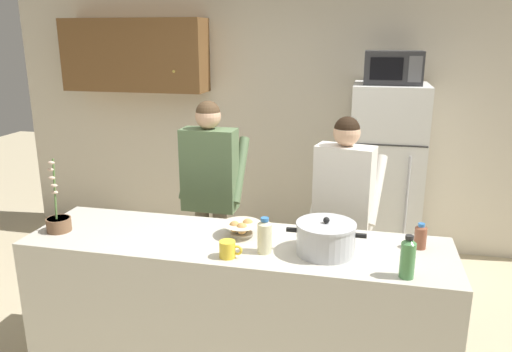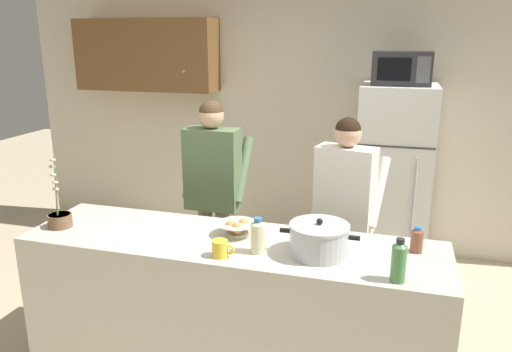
{
  "view_description": "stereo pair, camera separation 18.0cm",
  "coord_description": "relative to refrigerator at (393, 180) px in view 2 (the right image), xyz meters",
  "views": [
    {
      "loc": [
        0.73,
        -2.63,
        2.1
      ],
      "look_at": [
        0.0,
        0.55,
        1.17
      ],
      "focal_mm": 34.66,
      "sensor_mm": 36.0,
      "label": 1
    },
    {
      "loc": [
        0.9,
        -2.59,
        2.1
      ],
      "look_at": [
        0.0,
        0.55,
        1.17
      ],
      "focal_mm": 34.66,
      "sensor_mm": 36.0,
      "label": 2
    }
  ],
  "objects": [
    {
      "name": "person_by_sink",
      "position": [
        -0.32,
        -1.12,
        0.13
      ],
      "size": [
        0.54,
        0.48,
        1.58
      ],
      "color": "#33384C",
      "rests_on": "ground"
    },
    {
      "name": "potted_orchid",
      "position": [
        -2.03,
        -1.95,
        0.14
      ],
      "size": [
        0.15,
        0.15,
        0.46
      ],
      "color": "brown",
      "rests_on": "kitchen_island"
    },
    {
      "name": "kitchen_island",
      "position": [
        -0.91,
        -1.85,
        -0.39
      ],
      "size": [
        2.54,
        0.68,
        0.92
      ],
      "primitive_type": "cube",
      "color": "beige",
      "rests_on": "ground"
    },
    {
      "name": "bread_bowl",
      "position": [
        -0.89,
        -1.77,
        0.12
      ],
      "size": [
        0.25,
        0.25,
        0.1
      ],
      "color": "beige",
      "rests_on": "kitchen_island"
    },
    {
      "name": "person_near_pot",
      "position": [
        -1.34,
        -1.0,
        0.17
      ],
      "size": [
        0.5,
        0.41,
        1.64
      ],
      "color": "#726656",
      "rests_on": "ground"
    },
    {
      "name": "bottle_near_edge",
      "position": [
        -0.71,
        -1.97,
        0.17
      ],
      "size": [
        0.08,
        0.08,
        0.21
      ],
      "color": "beige",
      "rests_on": "kitchen_island"
    },
    {
      "name": "bottle_mid_counter",
      "position": [
        0.05,
        -2.1,
        0.18
      ],
      "size": [
        0.08,
        0.08,
        0.23
      ],
      "color": "#4C8C4C",
      "rests_on": "kitchen_island"
    },
    {
      "name": "back_wall_unit",
      "position": [
        -1.17,
        0.41,
        0.55
      ],
      "size": [
        6.0,
        0.48,
        2.6
      ],
      "color": "beige",
      "rests_on": "ground"
    },
    {
      "name": "coffee_mug",
      "position": [
        -0.89,
        -2.08,
        0.12
      ],
      "size": [
        0.13,
        0.09,
        0.1
      ],
      "color": "yellow",
      "rests_on": "kitchen_island"
    },
    {
      "name": "cooking_pot",
      "position": [
        -0.37,
        -1.9,
        0.16
      ],
      "size": [
        0.45,
        0.34,
        0.22
      ],
      "color": "silver",
      "rests_on": "kitchen_island"
    },
    {
      "name": "microwave",
      "position": [
        0.0,
        -0.02,
        0.99
      ],
      "size": [
        0.48,
        0.37,
        0.28
      ],
      "color": "#2D2D30",
      "rests_on": "refrigerator"
    },
    {
      "name": "bottle_far_corner",
      "position": [
        0.15,
        -1.71,
        0.15
      ],
      "size": [
        0.07,
        0.07,
        0.15
      ],
      "color": "brown",
      "rests_on": "kitchen_island"
    },
    {
      "name": "refrigerator",
      "position": [
        0.0,
        0.0,
        0.0
      ],
      "size": [
        0.64,
        0.68,
        1.7
      ],
      "color": "white",
      "rests_on": "ground"
    }
  ]
}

